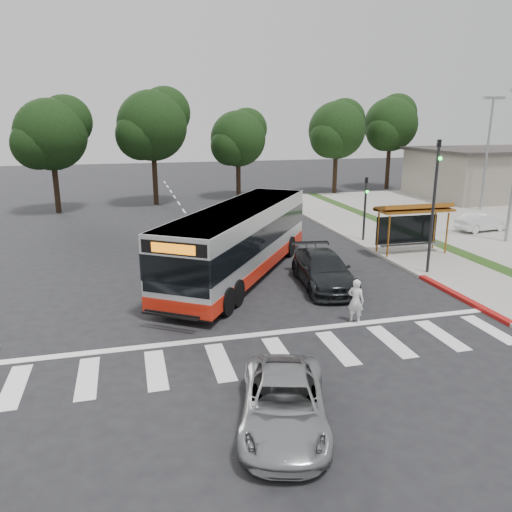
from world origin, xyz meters
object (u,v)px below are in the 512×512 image
object	(u,v)px
transit_bus	(240,242)
pedestrian	(356,301)
silver_suv_south	(284,403)
dark_sedan	(324,270)

from	to	relation	value
transit_bus	pedestrian	world-z (taller)	transit_bus
silver_suv_south	pedestrian	bearing A→B (deg)	67.46
transit_bus	silver_suv_south	bearing A→B (deg)	-63.96
transit_bus	pedestrian	bearing A→B (deg)	-32.87
pedestrian	dark_sedan	bearing A→B (deg)	-51.02
pedestrian	silver_suv_south	distance (m)	7.28
pedestrian	transit_bus	bearing A→B (deg)	-22.17
dark_sedan	silver_suv_south	size ratio (longest dim) A/B	1.17
transit_bus	silver_suv_south	world-z (taller)	transit_bus
dark_sedan	silver_suv_south	bearing A→B (deg)	-110.59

